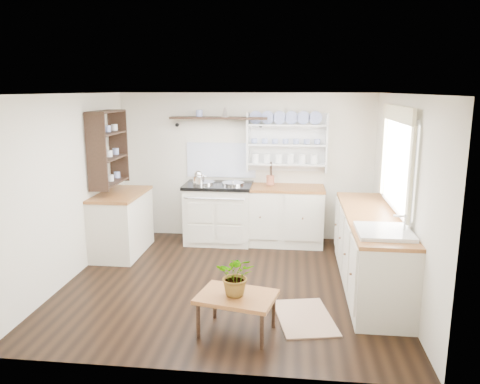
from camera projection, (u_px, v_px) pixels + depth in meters
The scene contains 19 objects.
floor at pixel (229, 282), 5.82m from camera, with size 4.00×3.80×0.01m, color black.
wall_back at pixel (245, 167), 7.42m from camera, with size 4.00×0.02×2.30m, color beige.
wall_right at pixel (402, 196), 5.35m from camera, with size 0.02×3.80×2.30m, color beige.
wall_left at pixel (69, 188), 5.80m from camera, with size 0.02×3.80×2.30m, color beige.
ceiling at pixel (228, 94), 5.33m from camera, with size 4.00×3.80×0.01m, color white.
window at pixel (397, 159), 5.41m from camera, with size 0.08×1.55×1.22m.
aga_cooker at pixel (218, 212), 7.28m from camera, with size 1.04×0.72×0.96m.
back_cabinets at pixel (282, 215), 7.21m from camera, with size 1.27×0.63×0.90m.
right_cabinets at pixel (370, 250), 5.63m from camera, with size 0.62×2.43×0.90m.
belfast_sink at pixel (383, 243), 4.83m from camera, with size 0.55×0.60×0.45m.
left_cabinets at pixel (122, 222), 6.78m from camera, with size 0.62×1.13×0.90m.
plate_rack at pixel (287, 142), 7.22m from camera, with size 1.20×0.22×0.90m.
high_shelf at pixel (219, 119), 7.18m from camera, with size 1.50×0.29×0.16m.
left_shelving at pixel (108, 148), 6.57m from camera, with size 0.28×0.80×1.05m, color black.
kettle at pixel (199, 178), 7.08m from camera, with size 0.17×0.17×0.21m, color silver, non-canonical shape.
utensil_crock at pixel (270, 180), 7.19m from camera, with size 0.12×0.12×0.15m, color #A1553B.
center_table at pixel (237, 299), 4.54m from camera, with size 0.83×0.67×0.40m.
potted_plant at pixel (237, 275), 4.49m from camera, with size 0.37×0.32×0.41m, color #3F7233.
floor_rug at pixel (305, 317), 4.91m from camera, with size 0.55×0.85×0.02m, color #966E57.
Camera 1 is at (0.75, -5.39, 2.35)m, focal length 35.00 mm.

